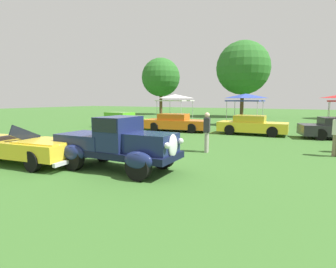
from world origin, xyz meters
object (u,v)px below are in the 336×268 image
show_car_orange (175,123)px  show_car_yellow (252,125)px  canopy_tent_left_field (175,97)px  canopy_tent_center_field (246,97)px  spectator_near_truck (207,131)px  feature_pickup_truck (117,143)px  neighbor_convertible (23,147)px  show_car_lime (121,120)px

show_car_orange → show_car_yellow: size_ratio=1.09×
canopy_tent_left_field → canopy_tent_center_field: 6.96m
spectator_near_truck → canopy_tent_center_field: 12.92m
feature_pickup_truck → spectator_near_truck: size_ratio=2.50×
spectator_near_truck → canopy_tent_left_field: (-8.40, 13.08, 1.51)m
neighbor_convertible → canopy_tent_center_field: (3.49, 17.74, 1.84)m
canopy_tent_center_field → show_car_lime: bearing=-139.6°
neighbor_convertible → spectator_near_truck: (4.94, 4.99, 0.33)m
show_car_yellow → canopy_tent_center_field: canopy_tent_center_field is taller
neighbor_convertible → show_car_yellow: bearing=65.6°
spectator_near_truck → show_car_yellow: bearing=86.5°
show_car_orange → show_car_yellow: 5.15m
feature_pickup_truck → show_car_yellow: (1.87, 10.86, -0.26)m
show_car_yellow → spectator_near_truck: size_ratio=2.54×
show_car_lime → show_car_orange: 4.77m
neighbor_convertible → canopy_tent_left_field: size_ratio=1.63×
feature_pickup_truck → show_car_orange: size_ratio=0.90×
feature_pickup_truck → show_car_orange: (-3.23, 10.12, -0.26)m
show_car_lime → show_car_orange: size_ratio=0.99×
canopy_tent_center_field → feature_pickup_truck: bearing=-90.0°
show_car_orange → spectator_near_truck: size_ratio=2.77×
show_car_lime → canopy_tent_left_field: canopy_tent_left_field is taller
feature_pickup_truck → spectator_near_truck: bearing=70.3°
show_car_orange → spectator_near_truck: spectator_near_truck is taller
feature_pickup_truck → show_car_orange: feature_pickup_truck is taller
show_car_orange → canopy_tent_left_field: canopy_tent_left_field is taller
show_car_lime → show_car_orange: same height
show_car_lime → spectator_near_truck: spectator_near_truck is taller
show_car_lime → canopy_tent_center_field: 10.67m
neighbor_convertible → canopy_tent_left_field: canopy_tent_left_field is taller
feature_pickup_truck → neighbor_convertible: size_ratio=0.89×
neighbor_convertible → show_car_yellow: (5.35, 11.78, 0.02)m
neighbor_convertible → spectator_near_truck: size_ratio=2.82×
neighbor_convertible → spectator_near_truck: 7.03m
feature_pickup_truck → show_car_lime: bearing=128.6°
show_car_yellow → canopy_tent_center_field: 6.50m
show_car_lime → spectator_near_truck: size_ratio=2.74×
show_car_orange → canopy_tent_left_field: (-3.72, 7.02, 1.82)m
feature_pickup_truck → canopy_tent_center_field: canopy_tent_center_field is taller
show_car_lime → show_car_orange: (4.77, 0.12, -0.00)m
neighbor_convertible → canopy_tent_left_field: bearing=100.8°
feature_pickup_truck → show_car_yellow: feature_pickup_truck is taller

